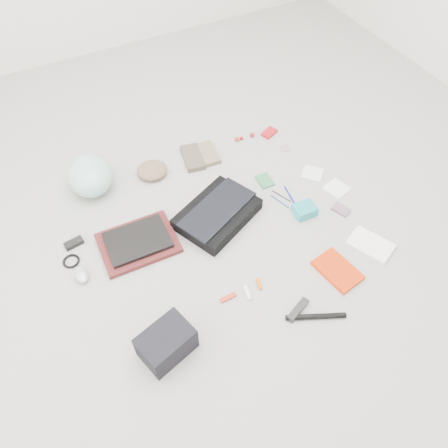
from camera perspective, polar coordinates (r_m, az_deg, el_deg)
name	(u,v)px	position (r m, az deg, el deg)	size (l,w,h in m)	color
ground_plane	(224,230)	(2.28, 0.00, -0.78)	(4.00, 4.00, 0.00)	gray
messenger_bag	(217,214)	(2.30, -0.88, 1.32)	(0.41, 0.29, 0.07)	black
bag_flap	(217,209)	(2.27, -0.89, 1.97)	(0.43, 0.19, 0.01)	black
laptop_sleeve	(138,243)	(2.26, -11.14, -2.44)	(0.38, 0.29, 0.03)	#511A1A
laptop	(137,240)	(2.24, -11.24, -2.09)	(0.31, 0.22, 0.02)	black
bike_helmet	(90,176)	(2.53, -17.09, 6.05)	(0.24, 0.30, 0.18)	#A3DCD0
beanie	(152,170)	(2.56, -9.37, 6.93)	(0.17, 0.17, 0.06)	brown
mitten_left	(193,158)	(2.64, -4.13, 8.65)	(0.11, 0.21, 0.03)	brown
mitten_right	(208,154)	(2.66, -2.11, 9.18)	(0.10, 0.19, 0.03)	#7D6C53
power_brick	(74,243)	(2.34, -19.02, -2.38)	(0.09, 0.04, 0.03)	black
cable_coil	(71,261)	(2.29, -19.33, -4.60)	(0.08, 0.08, 0.01)	black
mouse	(81,275)	(2.21, -18.16, -6.31)	(0.06, 0.10, 0.04)	#A7A8B0
camera_bag	(166,343)	(1.90, -7.52, -15.17)	(0.22, 0.16, 0.14)	black
multitool	(228,298)	(2.05, 0.54, -9.59)	(0.08, 0.02, 0.01)	#AD281A
toiletry_tube_white	(248,293)	(2.06, 3.09, -8.98)	(0.02, 0.02, 0.07)	white
toiletry_tube_orange	(259,284)	(2.09, 4.60, -7.84)	(0.02, 0.02, 0.06)	#E95906
u_lock	(298,310)	(2.04, 9.62, -10.99)	(0.13, 0.03, 0.03)	black
bike_pump	(316,316)	(2.04, 11.90, -11.74)	(0.03, 0.03, 0.27)	black
book_red	(337,270)	(2.19, 14.59, -5.88)	(0.15, 0.22, 0.02)	red
book_white	(370,245)	(2.33, 18.58, -2.60)	(0.14, 0.21, 0.02)	white
notepad	(265,181)	(2.52, 5.35, 5.65)	(0.08, 0.10, 0.01)	#2C6D3F
pen_blue	(280,201)	(2.42, 7.28, 2.95)	(0.01, 0.01, 0.13)	navy
pen_black	(282,196)	(2.45, 7.53, 3.64)	(0.01, 0.01, 0.13)	black
pen_navy	(290,195)	(2.46, 8.58, 3.72)	(0.01, 0.01, 0.14)	#0A0E88
accordion_wallet	(305,210)	(2.37, 10.48, 1.79)	(0.11, 0.09, 0.06)	teal
card_deck	(341,210)	(2.44, 15.03, 1.84)	(0.06, 0.09, 0.02)	slate
napkin_top	(312,173)	(2.60, 11.48, 6.51)	(0.11, 0.11, 0.01)	silver
napkin_bottom	(337,188)	(2.55, 14.50, 4.53)	(0.12, 0.12, 0.01)	white
lollipop_a	(237,139)	(2.76, 1.69, 11.02)	(0.03, 0.03, 0.03)	red
lollipop_b	(241,138)	(2.77, 2.29, 11.14)	(0.02, 0.02, 0.02)	#9F120C
lollipop_c	(252,135)	(2.79, 3.69, 11.56)	(0.03, 0.03, 0.03)	maroon
altoids_tin	(269,133)	(2.82, 5.92, 11.77)	(0.10, 0.06, 0.02)	red
stamp_sheet	(285,148)	(2.74, 7.93, 9.79)	(0.05, 0.06, 0.00)	gray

